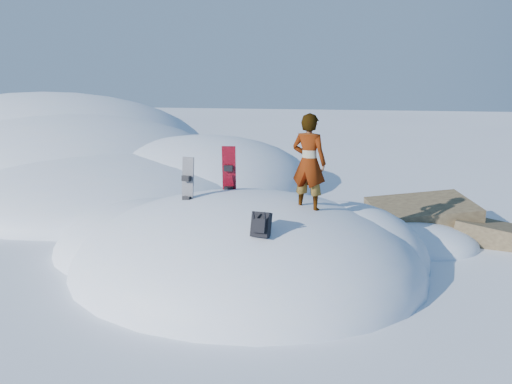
% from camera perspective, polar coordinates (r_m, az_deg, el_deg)
% --- Properties ---
extents(ground, '(120.00, 120.00, 0.00)m').
position_cam_1_polar(ground, '(10.06, -1.21, -8.70)').
color(ground, white).
rests_on(ground, ground).
extents(snow_mound, '(8.00, 6.00, 3.00)m').
position_cam_1_polar(snow_mound, '(10.31, -1.81, -8.15)').
color(snow_mound, white).
rests_on(snow_mound, ground).
extents(snow_ridge, '(21.50, 18.50, 6.40)m').
position_cam_1_polar(snow_ridge, '(23.13, -20.51, 2.61)').
color(snow_ridge, white).
rests_on(snow_ridge, ground).
extents(rock_outcrop, '(4.68, 4.41, 1.68)m').
position_cam_1_polar(rock_outcrop, '(12.69, 18.93, -4.80)').
color(rock_outcrop, olive).
rests_on(rock_outcrop, ground).
extents(snowboard_red, '(0.30, 0.22, 1.52)m').
position_cam_1_polar(snowboard_red, '(10.46, -3.10, 1.25)').
color(snowboard_red, red).
rests_on(snowboard_red, snow_mound).
extents(snowboard_dark, '(0.28, 0.22, 1.34)m').
position_cam_1_polar(snowboard_dark, '(9.73, -7.85, 0.13)').
color(snowboard_dark, black).
rests_on(snowboard_dark, snow_mound).
extents(backpack, '(0.32, 0.38, 0.48)m').
position_cam_1_polar(backpack, '(7.97, 0.57, -3.76)').
color(backpack, black).
rests_on(backpack, snow_mound).
extents(gear_pile, '(0.81, 0.63, 0.21)m').
position_cam_1_polar(gear_pile, '(9.71, -18.01, -9.47)').
color(gear_pile, black).
rests_on(gear_pile, ground).
extents(person, '(0.74, 0.60, 1.78)m').
position_cam_1_polar(person, '(9.05, 6.06, 3.35)').
color(person, slate).
rests_on(person, snow_mound).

